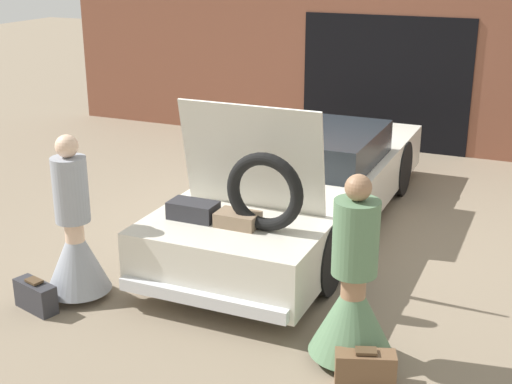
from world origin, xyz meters
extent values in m
plane|color=#7F705B|center=(0.00, 0.00, 0.00)|extent=(40.00, 40.00, 0.00)
cube|color=brown|center=(0.00, 3.92, 1.40)|extent=(12.00, 0.12, 2.80)
cube|color=black|center=(0.00, 3.85, 1.10)|extent=(2.80, 0.02, 2.20)
cube|color=silver|center=(0.00, 0.00, 0.47)|extent=(1.76, 5.28, 0.57)
cube|color=#1E2328|center=(0.00, 0.32, 0.95)|extent=(1.54, 1.69, 0.40)
cylinder|color=black|center=(-0.81, 1.64, 0.37)|extent=(0.18, 0.75, 0.75)
cylinder|color=black|center=(0.81, 1.64, 0.37)|extent=(0.18, 0.75, 0.75)
cylinder|color=black|center=(-0.81, -1.58, 0.37)|extent=(0.18, 0.75, 0.75)
cylinder|color=black|center=(0.81, -1.58, 0.37)|extent=(0.18, 0.75, 0.75)
cube|color=silver|center=(0.00, -2.68, 0.28)|extent=(1.67, 0.10, 0.12)
cube|color=silver|center=(0.00, -1.56, 1.30)|extent=(1.49, 0.24, 1.09)
cube|color=#2D2D33|center=(-0.42, -2.02, 0.84)|extent=(0.47, 0.26, 0.17)
cube|color=#8C7259|center=(0.06, -2.02, 0.82)|extent=(0.40, 0.27, 0.14)
torus|color=black|center=(0.33, -2.02, 1.13)|extent=(0.76, 0.12, 0.76)
cylinder|color=beige|center=(-1.38, -2.63, 0.40)|extent=(0.18, 0.18, 0.79)
cone|color=#9399A3|center=(-1.38, -2.63, 0.44)|extent=(0.63, 0.63, 0.71)
cylinder|color=#9399A3|center=(-1.38, -2.63, 1.11)|extent=(0.33, 0.33, 0.63)
sphere|color=beige|center=(-1.38, -2.63, 1.53)|extent=(0.21, 0.21, 0.21)
cylinder|color=#997051|center=(1.38, -2.65, 0.39)|extent=(0.20, 0.20, 0.78)
cone|color=#567A56|center=(1.38, -2.65, 0.43)|extent=(0.71, 0.71, 0.71)
cylinder|color=#567A56|center=(1.38, -2.65, 1.10)|extent=(0.37, 0.37, 0.62)
sphere|color=#997051|center=(1.38, -2.65, 1.51)|extent=(0.21, 0.21, 0.21)
cube|color=#2D2D33|center=(-1.58, -3.02, 0.14)|extent=(0.49, 0.29, 0.28)
cube|color=#4C3823|center=(-1.58, -3.02, 0.30)|extent=(0.18, 0.14, 0.02)
cube|color=brown|center=(1.58, -2.93, 0.13)|extent=(0.51, 0.33, 0.26)
cube|color=#4C3823|center=(1.58, -2.93, 0.28)|extent=(0.19, 0.16, 0.02)
camera|label=1|loc=(2.73, -7.70, 3.28)|focal=50.00mm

